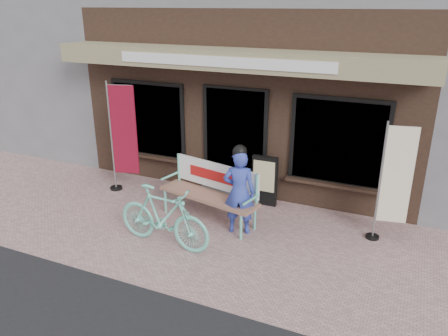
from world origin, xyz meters
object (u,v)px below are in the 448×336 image
at_px(person, 239,190).
at_px(bicycle, 163,217).
at_px(menu_stand, 264,180).
at_px(nobori_cream, 393,182).
at_px(bench, 212,188).
at_px(nobori_red, 122,136).

height_order(person, bicycle, person).
bearing_deg(menu_stand, nobori_cream, -12.07).
distance_m(bench, menu_stand, 1.16).
distance_m(bicycle, menu_stand, 2.31).
height_order(person, nobori_red, nobori_red).
xyz_separation_m(person, menu_stand, (0.04, 1.19, -0.26)).
xyz_separation_m(bicycle, nobori_red, (-1.89, 1.60, 0.67)).
xyz_separation_m(nobori_cream, menu_stand, (-2.29, 0.47, -0.53)).
bearing_deg(bicycle, bench, -11.15).
relative_size(person, menu_stand, 1.58).
height_order(person, menu_stand, person).
relative_size(person, nobori_red, 0.69).
distance_m(person, menu_stand, 1.22).
distance_m(nobori_red, nobori_cream, 5.17).
bearing_deg(bench, nobori_cream, 21.45).
bearing_deg(bench, bicycle, -92.72).
bearing_deg(person, nobori_cream, 2.26).
xyz_separation_m(nobori_red, nobori_cream, (5.17, 0.02, -0.14)).
bearing_deg(bicycle, person, -42.22).
height_order(bench, nobori_red, nobori_red).
bearing_deg(nobori_cream, nobori_red, 169.75).
height_order(bicycle, menu_stand, bicycle).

